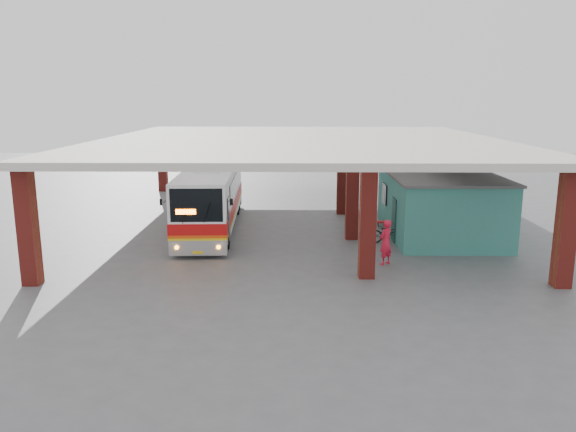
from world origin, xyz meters
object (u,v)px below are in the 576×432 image
(motorcycle, at_px, (389,233))
(pedestrian, at_px, (386,242))
(red_chair, at_px, (383,219))
(coach_bus, at_px, (211,196))

(motorcycle, distance_m, pedestrian, 3.54)
(red_chair, bearing_deg, pedestrian, -98.19)
(red_chair, bearing_deg, motorcycle, -94.65)
(coach_bus, distance_m, red_chair, 9.24)
(coach_bus, xyz_separation_m, motorcycle, (8.84, -2.92, -1.22))
(pedestrian, bearing_deg, motorcycle, -145.88)
(coach_bus, relative_size, motorcycle, 6.30)
(motorcycle, height_order, pedestrian, pedestrian)
(motorcycle, relative_size, pedestrian, 1.01)
(pedestrian, relative_size, red_chair, 2.25)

